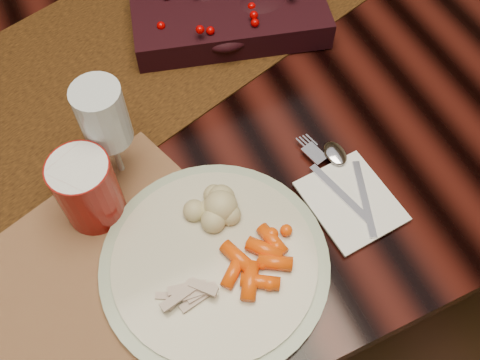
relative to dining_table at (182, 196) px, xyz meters
name	(u,v)px	position (x,y,z in m)	size (l,w,h in m)	color
floor	(195,260)	(0.00, 0.00, -0.38)	(5.00, 5.00, 0.00)	black
dining_table	(182,196)	(0.00, 0.00, 0.00)	(1.80, 1.00, 0.75)	black
table_runner	(165,30)	(0.05, 0.11, 0.38)	(1.83, 0.38, 0.00)	black
centerpiece	(229,11)	(0.16, 0.07, 0.41)	(0.33, 0.17, 0.07)	black
placemat_main	(77,332)	(-0.24, -0.33, 0.38)	(0.50, 0.37, 0.00)	brown
dinner_plate	(215,263)	(-0.05, -0.33, 0.39)	(0.30, 0.30, 0.02)	beige
baby_carrots	(265,258)	(0.01, -0.35, 0.40)	(0.11, 0.09, 0.02)	#FF4E07
mashed_potatoes	(211,206)	(-0.02, -0.26, 0.42)	(0.08, 0.07, 0.04)	beige
turkey_shreds	(190,293)	(-0.09, -0.36, 0.40)	(0.07, 0.06, 0.02)	#B8ADA4
napkin	(351,201)	(0.16, -0.32, 0.38)	(0.11, 0.13, 0.00)	white
fork	(333,182)	(0.16, -0.29, 0.39)	(0.02, 0.14, 0.00)	white
spoon	(355,184)	(0.18, -0.30, 0.39)	(0.03, 0.15, 0.00)	#B1AFC5
red_cup	(88,190)	(-0.16, -0.18, 0.44)	(0.08, 0.08, 0.11)	maroon
wine_glass	(110,135)	(-0.11, -0.13, 0.46)	(0.06, 0.06, 0.18)	silver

